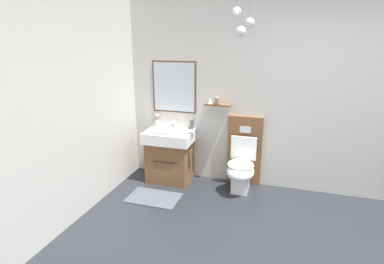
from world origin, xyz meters
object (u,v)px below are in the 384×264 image
Objects in this scene: vanity_sink_left at (170,154)px; toothbrush_cup at (158,122)px; toilet at (242,163)px; folded_hand_towel at (162,132)px; soap_dispenser at (192,124)px.

vanity_sink_left is 3.91× the size of toothbrush_cup.
toilet reaches higher than toothbrush_cup.
toothbrush_cup is at bearing 144.75° from vanity_sink_left.
toothbrush_cup is 0.42m from folded_hand_towel.
toothbrush_cup is (-1.32, 0.16, 0.44)m from toilet.
toothbrush_cup reaches higher than folded_hand_towel.
folded_hand_towel is at bearing -57.54° from toothbrush_cup.
vanity_sink_left is 4.35× the size of soap_dispenser.
folded_hand_towel is at bearing -130.91° from soap_dispenser.
toilet is (1.06, 0.03, -0.02)m from vanity_sink_left.
vanity_sink_left is at bearing -35.25° from toothbrush_cup.
toilet reaches higher than folded_hand_towel.
soap_dispenser is 0.48m from folded_hand_towel.
toilet is at bearing -12.30° from soap_dispenser.
vanity_sink_left is 3.42× the size of folded_hand_towel.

